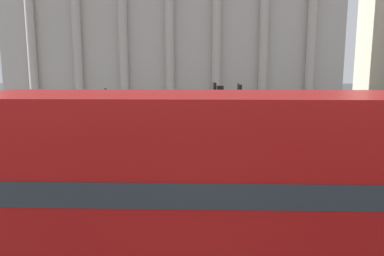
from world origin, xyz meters
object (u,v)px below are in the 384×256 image
at_px(car_black, 200,140).
at_px(pedestrian_black, 269,116).
at_px(double_decker_bus, 274,188).
at_px(pedestrian_red, 255,129).
at_px(plaza_building_left, 174,7).
at_px(traffic_light_near, 216,129).
at_px(traffic_light_mid, 108,110).
at_px(traffic_light_far, 239,99).

bearing_deg(car_black, pedestrian_black, -177.16).
relative_size(double_decker_bus, pedestrian_red, 6.36).
xyz_separation_m(plaza_building_left, pedestrian_black, (8.28, -17.19, -10.32)).
bearing_deg(traffic_light_near, traffic_light_mid, 123.26).
bearing_deg(double_decker_bus, car_black, 98.38).
distance_m(double_decker_bus, traffic_light_mid, 15.03).
height_order(traffic_light_mid, car_black, traffic_light_mid).
bearing_deg(traffic_light_mid, pedestrian_black, 33.92).
relative_size(traffic_light_far, car_black, 0.81).
bearing_deg(double_decker_bus, traffic_light_far, 88.01).
distance_m(traffic_light_mid, pedestrian_black, 12.30).
xyz_separation_m(traffic_light_far, pedestrian_red, (0.38, -6.40, -1.20)).
relative_size(plaza_building_left, traffic_light_mid, 10.41).
xyz_separation_m(plaza_building_left, traffic_light_far, (6.13, -16.34, -9.14)).
relative_size(car_black, pedestrian_black, 2.29).
height_order(car_black, pedestrian_red, pedestrian_red).
height_order(double_decker_bus, pedestrian_red, double_decker_bus).
relative_size(plaza_building_left, pedestrian_red, 20.10).
xyz_separation_m(pedestrian_red, pedestrian_black, (1.77, 5.56, 0.02)).
bearing_deg(double_decker_bus, traffic_light_mid, 118.09).
bearing_deg(pedestrian_black, plaza_building_left, -106.08).
height_order(traffic_light_near, car_black, traffic_light_near).
distance_m(car_black, pedestrian_black, 8.91).
height_order(plaza_building_left, car_black, plaza_building_left).
bearing_deg(double_decker_bus, plaza_building_left, 98.84).
relative_size(plaza_building_left, traffic_light_near, 8.66).
xyz_separation_m(traffic_light_mid, traffic_light_far, (8.01, 7.68, -0.04)).
relative_size(plaza_building_left, car_black, 8.64).
xyz_separation_m(plaza_building_left, pedestrian_red, (6.51, -22.74, -10.34)).
bearing_deg(traffic_light_mid, traffic_light_near, -56.74).
height_order(plaza_building_left, pedestrian_red, plaza_building_left).
height_order(traffic_light_mid, pedestrian_black, traffic_light_mid).
bearing_deg(traffic_light_far, pedestrian_black, -21.53).
relative_size(plaza_building_left, traffic_light_far, 10.61).
xyz_separation_m(double_decker_bus, pedestrian_black, (3.41, 20.27, -1.27)).
distance_m(plaza_building_left, traffic_light_far, 19.70).
height_order(traffic_light_far, pedestrian_red, traffic_light_far).
relative_size(traffic_light_near, pedestrian_red, 2.32).
height_order(double_decker_bus, car_black, double_decker_bus).
distance_m(double_decker_bus, traffic_light_far, 21.15).
relative_size(double_decker_bus, traffic_light_near, 2.74).
relative_size(double_decker_bus, plaza_building_left, 0.32).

